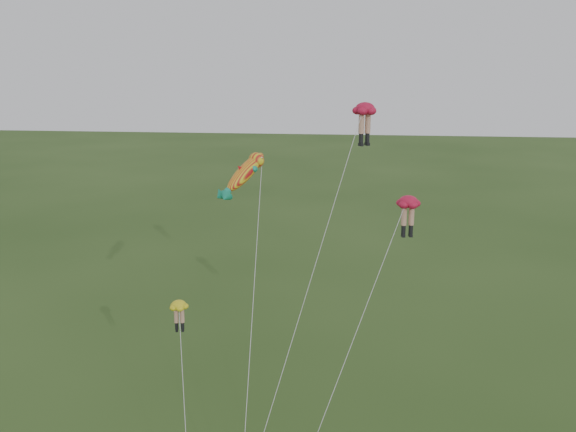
# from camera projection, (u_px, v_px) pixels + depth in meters

# --- Properties ---
(legs_kite_red_high) EXTENTS (6.66, 11.27, 18.97)m
(legs_kite_red_high) POSITION_uv_depth(u_px,v_px,m) (363.00, 118.00, 34.80)
(legs_kite_red_high) COLOR #B31232
(legs_kite_red_high) RESTS_ON ground
(legs_kite_red_mid) EXTENTS (6.81, 9.71, 14.33)m
(legs_kite_red_mid) POSITION_uv_depth(u_px,v_px,m) (406.00, 211.00, 33.49)
(legs_kite_red_mid) COLOR #B31232
(legs_kite_red_mid) RESTS_ON ground
(legs_kite_yellow) EXTENTS (2.16, 5.41, 9.57)m
(legs_kite_yellow) POSITION_uv_depth(u_px,v_px,m) (179.00, 316.00, 31.98)
(legs_kite_yellow) COLOR gold
(legs_kite_yellow) RESTS_ON ground
(fish_kite) EXTENTS (2.59, 10.24, 16.64)m
(fish_kite) POSITION_uv_depth(u_px,v_px,m) (245.00, 174.00, 33.99)
(fish_kite) COLOR yellow
(fish_kite) RESTS_ON ground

